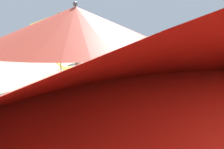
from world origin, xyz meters
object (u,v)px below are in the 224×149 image
at_px(lounger_third_inland, 109,102).
at_px(umbrella_farthest, 59,19).
at_px(lounger_second_shoreside, 117,132).
at_px(umbrella_second, 76,27).
at_px(person_walking_near, 80,46).
at_px(lounger_third_shoreside, 103,84).
at_px(lounger_farthest_shoreside, 70,67).
at_px(cooler_box, 147,87).
at_px(umbrella_third, 79,27).
at_px(person_walking_mid, 183,51).

bearing_deg(lounger_third_inland, umbrella_farthest, 117.84).
height_order(lounger_second_shoreside, umbrella_farthest, umbrella_farthest).
distance_m(umbrella_second, person_walking_near, 12.17).
bearing_deg(lounger_third_shoreside, umbrella_second, -98.28).
bearing_deg(lounger_farthest_shoreside, cooler_box, -57.01).
height_order(lounger_second_shoreside, lounger_third_shoreside, lounger_second_shoreside).
bearing_deg(person_walking_near, cooler_box, 4.02).
height_order(umbrella_second, lounger_third_inland, umbrella_second).
bearing_deg(lounger_third_shoreside, lounger_farthest_shoreside, 111.58).
relative_size(umbrella_third, person_walking_mid, 1.49).
distance_m(lounger_second_shoreside, person_walking_near, 11.04).
bearing_deg(lounger_third_inland, lounger_second_shoreside, -83.56).
height_order(lounger_third_shoreside, cooler_box, lounger_third_shoreside).
bearing_deg(umbrella_farthest, lounger_third_shoreside, -60.15).
bearing_deg(lounger_farthest_shoreside, umbrella_second, -92.49).
relative_size(umbrella_third, cooler_box, 4.36).
bearing_deg(person_walking_mid, umbrella_farthest, 82.21).
xyz_separation_m(lounger_third_inland, person_walking_near, (0.32, 9.28, 0.64)).
bearing_deg(person_walking_mid, lounger_farthest_shoreside, 70.24).
bearing_deg(umbrella_second, person_walking_near, 83.34).
relative_size(umbrella_second, umbrella_third, 1.04).
relative_size(lounger_third_inland, cooler_box, 2.76).
relative_size(lounger_third_inland, person_walking_near, 1.02).
height_order(umbrella_second, lounger_second_shoreside, umbrella_second).
bearing_deg(umbrella_second, lounger_farthest_shoreside, 86.80).
bearing_deg(umbrella_farthest, umbrella_second, -89.78).
relative_size(umbrella_farthest, person_walking_near, 1.79).
height_order(lounger_third_shoreside, lounger_farthest_shoreside, lounger_farthest_shoreside).
bearing_deg(person_walking_mid, lounger_third_inland, 124.50).
relative_size(person_walking_near, person_walking_mid, 0.93).
relative_size(lounger_third_shoreside, cooler_box, 2.48).
xyz_separation_m(lounger_third_inland, umbrella_farthest, (-1.11, 4.45, 2.26)).
distance_m(lounger_second_shoreside, umbrella_farthest, 6.65).
distance_m(umbrella_second, lounger_third_inland, 3.57).
bearing_deg(person_walking_near, lounger_third_shoreside, -7.71).
bearing_deg(lounger_third_shoreside, umbrella_third, -124.57).
bearing_deg(lounger_third_shoreside, cooler_box, -3.53).
bearing_deg(umbrella_second, cooler_box, 56.76).
relative_size(umbrella_second, lounger_third_shoreside, 1.84).
xyz_separation_m(umbrella_third, umbrella_farthest, (-0.48, 3.41, 0.26)).
height_order(lounger_third_shoreside, person_walking_near, person_walking_near).
distance_m(lounger_second_shoreside, umbrella_third, 3.46).
distance_m(lounger_second_shoreside, lounger_third_shoreside, 3.80).
distance_m(lounger_third_shoreside, umbrella_farthest, 3.61).
bearing_deg(lounger_third_inland, umbrella_second, -97.74).
bearing_deg(person_walking_near, person_walking_mid, 36.16).
xyz_separation_m(lounger_third_inland, person_walking_mid, (4.87, 4.49, 0.73)).
height_order(umbrella_farthest, person_walking_mid, umbrella_farthest).
bearing_deg(lounger_third_inland, umbrella_third, 135.08).
xyz_separation_m(umbrella_farthest, lounger_farthest_shoreside, (0.49, 1.16, -2.29)).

